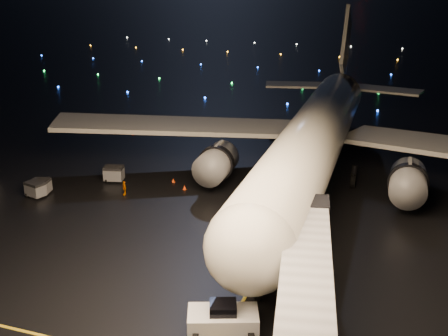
{
  "coord_description": "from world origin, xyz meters",
  "views": [
    {
      "loc": [
        22.31,
        -35.46,
        22.57
      ],
      "look_at": [
        5.76,
        12.0,
        5.0
      ],
      "focal_mm": 45.0,
      "sensor_mm": 36.0,
      "label": 1
    }
  ],
  "objects_px": {
    "baggage_cart_0": "(114,174)",
    "baggage_cart_1": "(35,190)",
    "crew_c": "(124,188)",
    "airliner": "(320,100)",
    "belt_loader": "(236,237)",
    "baggage_cart_2": "(41,186)",
    "pushback_tug": "(223,318)"
  },
  "relations": [
    {
      "from": "baggage_cart_0",
      "to": "baggage_cart_2",
      "type": "height_order",
      "value": "baggage_cart_0"
    },
    {
      "from": "airliner",
      "to": "baggage_cart_0",
      "type": "relative_size",
      "value": 30.06
    },
    {
      "from": "airliner",
      "to": "crew_c",
      "type": "bearing_deg",
      "value": -147.1
    },
    {
      "from": "airliner",
      "to": "baggage_cart_0",
      "type": "bearing_deg",
      "value": -158.15
    },
    {
      "from": "belt_loader",
      "to": "baggage_cart_1",
      "type": "bearing_deg",
      "value": -173.56
    },
    {
      "from": "baggage_cart_0",
      "to": "baggage_cart_2",
      "type": "bearing_deg",
      "value": -147.08
    },
    {
      "from": "belt_loader",
      "to": "baggage_cart_2",
      "type": "bearing_deg",
      "value": -176.06
    },
    {
      "from": "crew_c",
      "to": "baggage_cart_1",
      "type": "bearing_deg",
      "value": -105.1
    },
    {
      "from": "crew_c",
      "to": "baggage_cart_1",
      "type": "distance_m",
      "value": 9.35
    },
    {
      "from": "airliner",
      "to": "baggage_cart_2",
      "type": "bearing_deg",
      "value": -152.51
    },
    {
      "from": "baggage_cart_2",
      "to": "belt_loader",
      "type": "bearing_deg",
      "value": -27.17
    },
    {
      "from": "crew_c",
      "to": "baggage_cart_1",
      "type": "relative_size",
      "value": 0.79
    },
    {
      "from": "crew_c",
      "to": "baggage_cart_0",
      "type": "bearing_deg",
      "value": -174.14
    },
    {
      "from": "airliner",
      "to": "baggage_cart_2",
      "type": "height_order",
      "value": "airliner"
    },
    {
      "from": "baggage_cart_0",
      "to": "airliner",
      "type": "bearing_deg",
      "value": 10.62
    },
    {
      "from": "baggage_cart_0",
      "to": "baggage_cart_1",
      "type": "relative_size",
      "value": 1.07
    },
    {
      "from": "pushback_tug",
      "to": "baggage_cart_0",
      "type": "xyz_separation_m",
      "value": [
        -21.14,
        22.74,
        -0.21
      ]
    },
    {
      "from": "pushback_tug",
      "to": "belt_loader",
      "type": "relative_size",
      "value": 0.73
    },
    {
      "from": "airliner",
      "to": "belt_loader",
      "type": "xyz_separation_m",
      "value": [
        -2.93,
        -21.31,
        -7.48
      ]
    },
    {
      "from": "baggage_cart_0",
      "to": "baggage_cart_2",
      "type": "xyz_separation_m",
      "value": [
        -5.57,
        -5.77,
        -0.09
      ]
    },
    {
      "from": "airliner",
      "to": "baggage_cart_0",
      "type": "distance_m",
      "value": 24.77
    },
    {
      "from": "baggage_cart_1",
      "to": "baggage_cart_2",
      "type": "height_order",
      "value": "baggage_cart_1"
    },
    {
      "from": "baggage_cart_0",
      "to": "baggage_cart_2",
      "type": "relative_size",
      "value": 1.11
    },
    {
      "from": "airliner",
      "to": "baggage_cart_1",
      "type": "height_order",
      "value": "airliner"
    },
    {
      "from": "belt_loader",
      "to": "baggage_cart_1",
      "type": "xyz_separation_m",
      "value": [
        -23.99,
        5.01,
        -0.69
      ]
    },
    {
      "from": "pushback_tug",
      "to": "belt_loader",
      "type": "xyz_separation_m",
      "value": [
        -2.64,
        10.83,
        0.43
      ]
    },
    {
      "from": "crew_c",
      "to": "baggage_cart_2",
      "type": "xyz_separation_m",
      "value": [
        -8.71,
        -2.49,
        0.03
      ]
    },
    {
      "from": "pushback_tug",
      "to": "baggage_cart_1",
      "type": "bearing_deg",
      "value": 128.99
    },
    {
      "from": "airliner",
      "to": "baggage_cart_0",
      "type": "height_order",
      "value": "airliner"
    },
    {
      "from": "pushback_tug",
      "to": "baggage_cart_0",
      "type": "bearing_deg",
      "value": 112.65
    },
    {
      "from": "baggage_cart_1",
      "to": "baggage_cart_2",
      "type": "xyz_separation_m",
      "value": [
        -0.09,
        1.13,
        -0.03
      ]
    },
    {
      "from": "pushback_tug",
      "to": "baggage_cart_1",
      "type": "xyz_separation_m",
      "value": [
        -26.62,
        15.84,
        -0.27
      ]
    }
  ]
}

